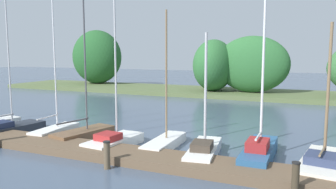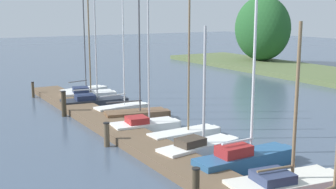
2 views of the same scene
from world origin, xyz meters
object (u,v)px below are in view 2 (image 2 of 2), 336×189
at_px(sailboat_2, 94,101).
at_px(mooring_piling_3, 196,185).
at_px(sailboat_4, 138,114).
at_px(sailboat_9, 287,182).
at_px(sailboat_5, 146,124).
at_px(mooring_piling_0, 33,90).
at_px(mooring_piling_2, 107,134).
at_px(sailboat_6, 187,133).
at_px(sailboat_7, 200,146).
at_px(sailboat_8, 247,157).
at_px(sailboat_0, 85,89).
at_px(sailboat_1, 89,93).
at_px(sailboat_3, 123,107).
at_px(mooring_piling_1, 64,104).

distance_m(sailboat_2, mooring_piling_3, 14.53).
distance_m(sailboat_4, sailboat_9, 10.77).
bearing_deg(sailboat_5, sailboat_4, 78.56).
distance_m(mooring_piling_0, mooring_piling_2, 12.42).
distance_m(sailboat_6, sailboat_9, 6.53).
bearing_deg(mooring_piling_3, sailboat_5, 162.55).
bearing_deg(sailboat_6, sailboat_7, -109.48).
bearing_deg(sailboat_2, sailboat_8, -78.34).
xyz_separation_m(sailboat_0, mooring_piling_2, (12.25, -3.52, 0.25)).
xyz_separation_m(sailboat_8, mooring_piling_3, (1.51, -3.26, 0.14)).
relative_size(sailboat_1, sailboat_4, 1.17).
distance_m(sailboat_0, sailboat_8, 17.26).
height_order(sailboat_4, mooring_piling_0, sailboat_4).
distance_m(sailboat_4, sailboat_7, 6.30).
bearing_deg(mooring_piling_0, sailboat_9, 8.80).
xyz_separation_m(sailboat_2, mooring_piling_2, (7.82, -2.49, 0.20)).
relative_size(sailboat_0, sailboat_2, 0.89).
distance_m(sailboat_1, sailboat_8, 14.99).
height_order(sailboat_7, mooring_piling_0, sailboat_7).
distance_m(sailboat_8, sailboat_9, 2.35).
relative_size(sailboat_0, sailboat_3, 0.82).
height_order(sailboat_0, sailboat_9, sailboat_0).
relative_size(sailboat_9, mooring_piling_0, 5.15).
xyz_separation_m(sailboat_3, mooring_piling_3, (11.81, -3.11, 0.20)).
bearing_deg(sailboat_8, mooring_piling_1, 105.98).
relative_size(sailboat_4, mooring_piling_2, 6.78).
height_order(sailboat_6, sailboat_7, sailboat_6).
bearing_deg(sailboat_0, sailboat_8, -103.16).
bearing_deg(sailboat_4, mooring_piling_3, -95.01).
bearing_deg(mooring_piling_2, mooring_piling_3, 1.01).
bearing_deg(sailboat_0, sailboat_7, -105.33).
xyz_separation_m(sailboat_1, mooring_piling_1, (3.80, -2.82, 0.31)).
bearing_deg(mooring_piling_1, sailboat_0, 150.69).
xyz_separation_m(sailboat_1, sailboat_9, (17.30, 0.12, -0.08)).
height_order(sailboat_1, sailboat_9, sailboat_1).
bearing_deg(sailboat_1, sailboat_0, 88.37).
bearing_deg(mooring_piling_1, sailboat_7, 16.74).
height_order(sailboat_5, mooring_piling_0, sailboat_5).
height_order(sailboat_0, sailboat_3, sailboat_3).
relative_size(sailboat_4, sailboat_5, 1.08).
distance_m(sailboat_1, sailboat_7, 12.83).
relative_size(sailboat_3, mooring_piling_1, 5.91).
height_order(sailboat_6, mooring_piling_0, sailboat_6).
relative_size(sailboat_1, sailboat_7, 1.64).
xyz_separation_m(mooring_piling_0, mooring_piling_3, (18.94, 0.12, 0.03)).
xyz_separation_m(sailboat_4, mooring_piling_2, (3.43, -3.23, 0.20)).
xyz_separation_m(sailboat_2, sailboat_8, (12.82, 0.88, 0.08)).
xyz_separation_m(sailboat_2, sailboat_6, (8.64, 0.99, -0.04)).
bearing_deg(mooring_piling_0, sailboat_7, 10.49).
height_order(sailboat_5, mooring_piling_1, sailboat_5).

